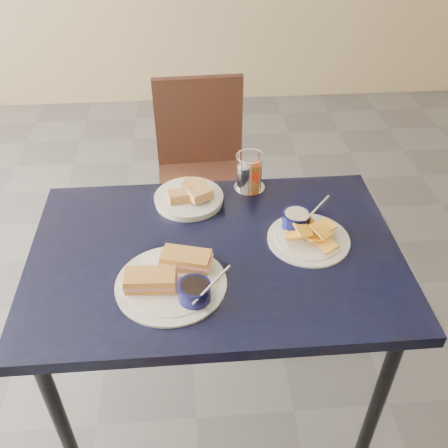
{
  "coord_description": "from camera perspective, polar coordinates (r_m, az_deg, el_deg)",
  "views": [
    {
      "loc": [
        0.03,
        -1.33,
        1.77
      ],
      "look_at": [
        0.12,
        -0.16,
        0.82
      ],
      "focal_mm": 40.0,
      "sensor_mm": 36.0,
      "label": 1
    }
  ],
  "objects": [
    {
      "name": "bread_basket",
      "position": [
        1.71,
        -3.95,
        3.06
      ],
      "size": [
        0.23,
        0.23,
        0.07
      ],
      "color": "white",
      "rests_on": "dining_table"
    },
    {
      "name": "dining_table",
      "position": [
        1.57,
        -0.98,
        -5.02
      ],
      "size": [
        1.13,
        0.75,
        0.75
      ],
      "color": "black",
      "rests_on": "ground"
    },
    {
      "name": "condiment_caddy",
      "position": [
        1.75,
        2.81,
        5.65
      ],
      "size": [
        0.11,
        0.11,
        0.14
      ],
      "color": "silver",
      "rests_on": "dining_table"
    },
    {
      "name": "plantain_plate",
      "position": [
        1.58,
        9.2,
        -0.82
      ],
      "size": [
        0.26,
        0.26,
        0.12
      ],
      "color": "white",
      "rests_on": "dining_table"
    },
    {
      "name": "chair_far",
      "position": [
        2.41,
        -2.51,
        7.29
      ],
      "size": [
        0.43,
        0.41,
        0.88
      ],
      "color": "black",
      "rests_on": "ground"
    },
    {
      "name": "ground",
      "position": [
        2.21,
        -3.48,
        -14.23
      ],
      "size": [
        6.0,
        6.0,
        0.0
      ],
      "primitive_type": "plane",
      "color": "#515156",
      "rests_on": "ground"
    },
    {
      "name": "sandwich_plate",
      "position": [
        1.41,
        -5.73,
        -6.26
      ],
      "size": [
        0.32,
        0.31,
        0.12
      ],
      "color": "white",
      "rests_on": "dining_table"
    }
  ]
}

